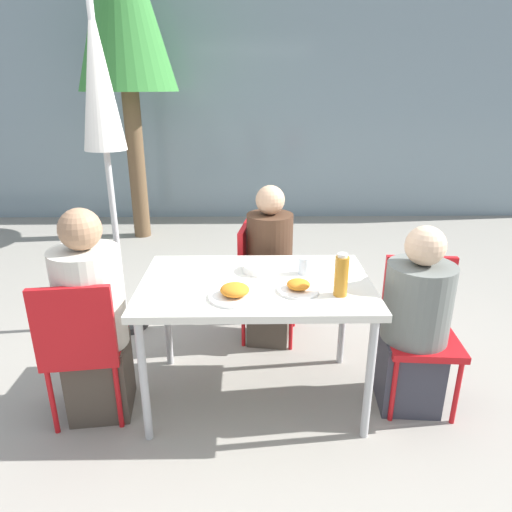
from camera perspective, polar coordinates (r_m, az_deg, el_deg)
The scene contains 15 objects.
ground_plane at distance 2.91m, azimuth 0.00°, elevation -16.97°, with size 24.00×24.00×0.00m, color gray.
building_facade at distance 6.49m, azimuth -0.56°, elevation 18.08°, with size 10.00×0.20×3.00m.
dining_table at distance 2.55m, azimuth 0.00°, elevation -4.52°, with size 1.27×0.82×0.76m.
chair_left at distance 2.63m, azimuth -20.94°, elevation -9.93°, with size 0.44×0.44×0.86m.
person_left at distance 2.65m, azimuth -19.70°, elevation -7.85°, with size 0.36×0.36×1.20m.
chair_right at distance 2.81m, azimuth 19.76°, elevation -7.64°, with size 0.43×0.43×0.86m.
person_right at distance 2.73m, azimuth 19.19°, elevation -8.33°, with size 0.37×0.37×1.09m.
chair_far at distance 3.29m, azimuth 0.39°, elevation -2.23°, with size 0.46×0.46×0.86m.
person_far at distance 3.22m, azimuth 1.69°, elevation -1.85°, with size 0.33×0.33×1.16m.
closed_umbrella at distance 3.34m, azimuth -18.80°, elevation 17.60°, with size 0.36×0.36×2.30m.
plate_0 at distance 2.33m, azimuth -2.67°, elevation -4.59°, with size 0.27×0.27×0.07m.
plate_1 at distance 2.41m, azimuth 5.31°, elevation -3.89°, with size 0.22×0.22×0.06m.
bottle at distance 2.36m, azimuth 10.61°, elevation -2.40°, with size 0.07×0.07×0.23m.
drinking_cup at distance 2.62m, azimuth 6.08°, elevation -1.19°, with size 0.07×0.07×0.10m.
salad_bowl at distance 2.65m, azimuth 0.42°, elevation -1.44°, with size 0.20×0.20×0.05m.
Camera 1 is at (-0.03, -2.31, 1.77)m, focal length 32.00 mm.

